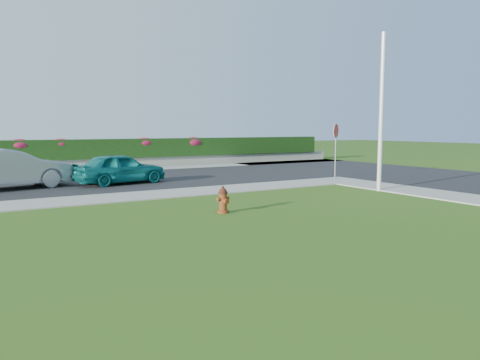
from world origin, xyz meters
TOP-DOWN VIEW (x-y plane):
  - ground at (0.00, 0.00)m, footprint 120.00×120.00m
  - street_far at (-5.00, 14.00)m, footprint 26.00×8.00m
  - sidewalk_far at (-6.00, 9.00)m, footprint 24.00×2.00m
  - curb_corner at (7.00, 9.00)m, footprint 2.00×2.00m
  - sidewalk_beyond at (-1.00, 19.00)m, footprint 34.00×2.00m
  - retaining_wall at (-1.00, 20.50)m, footprint 34.00×0.40m
  - hedge at (-1.00, 20.60)m, footprint 32.00×0.90m
  - fire_hydrant at (-1.19, 4.75)m, footprint 0.39×0.36m
  - sedan_teal at (-1.70, 12.61)m, footprint 3.93×2.11m
  - sedan_silver at (-5.84, 13.13)m, footprint 4.89×2.64m
  - utility_pole at (6.03, 5.76)m, footprint 0.16×0.16m
  - stop_sign at (7.30, 9.53)m, footprint 0.62×0.35m
  - flower_clump_c at (-4.65, 20.50)m, footprint 1.27×0.81m
  - flower_clump_d at (-2.61, 20.50)m, footprint 1.15×0.74m
  - flower_clump_e at (2.15, 20.50)m, footprint 1.24×0.80m
  - flower_clump_f at (5.35, 20.50)m, footprint 1.35×0.87m

SIDE VIEW (x-z plane):
  - ground at x=0.00m, z-range 0.00..0.00m
  - street_far at x=-5.00m, z-range 0.00..0.04m
  - sidewalk_far at x=-6.00m, z-range 0.00..0.04m
  - curb_corner at x=7.00m, z-range 0.00..0.04m
  - sidewalk_beyond at x=-1.00m, z-range 0.00..0.04m
  - retaining_wall at x=-1.00m, z-range 0.00..0.60m
  - fire_hydrant at x=-1.19m, z-range -0.02..0.73m
  - sedan_teal at x=-1.70m, z-range 0.04..1.31m
  - sedan_silver at x=-5.84m, z-range 0.04..1.57m
  - hedge at x=-1.00m, z-range 0.60..1.70m
  - flower_clump_f at x=5.35m, z-range 1.09..1.77m
  - flower_clump_c at x=-4.65m, z-range 1.13..1.77m
  - flower_clump_e at x=2.15m, z-range 1.14..1.76m
  - flower_clump_d at x=-2.61m, z-range 1.19..1.76m
  - stop_sign at x=7.30m, z-range 0.62..3.18m
  - utility_pole at x=6.03m, z-range 0.00..5.79m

